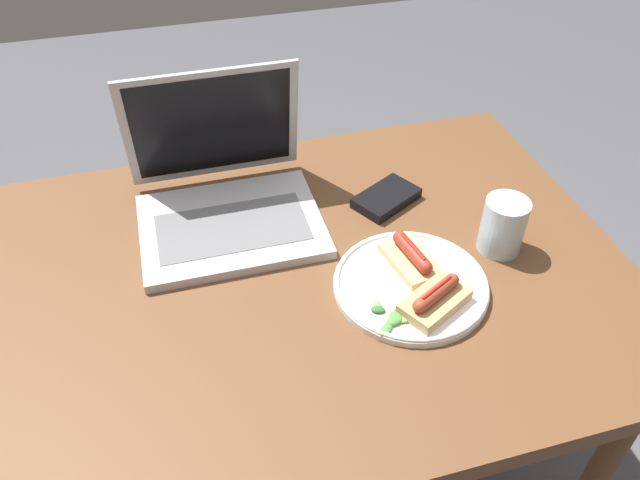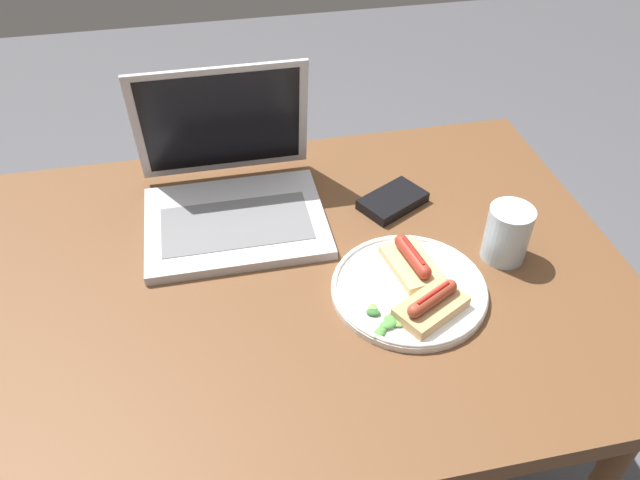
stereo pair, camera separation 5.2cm
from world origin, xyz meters
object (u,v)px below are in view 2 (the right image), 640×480
plate (409,288)px  external_drive (393,201)px  drinking_glass (507,233)px  laptop (232,193)px

plate → external_drive: bearing=79.9°
drinking_glass → external_drive: bearing=129.7°
laptop → plate: laptop is taller
plate → drinking_glass: size_ratio=2.53×
plate → external_drive: size_ratio=1.76×
drinking_glass → laptop: bearing=154.2°
laptop → drinking_glass: size_ratio=3.23×
drinking_glass → plate: bearing=-164.3°
laptop → plate: 0.38m
laptop → plate: size_ratio=1.28×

